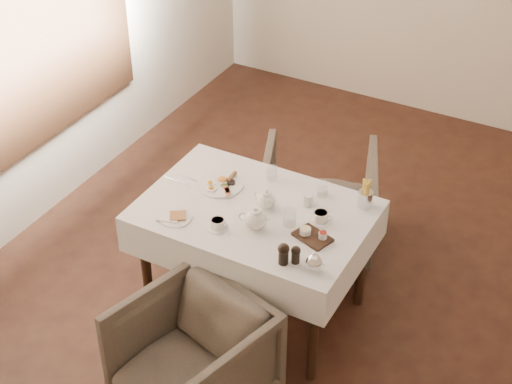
{
  "coord_description": "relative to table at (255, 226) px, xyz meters",
  "views": [
    {
      "loc": [
        1.21,
        -3.44,
        3.4
      ],
      "look_at": [
        -0.5,
        -0.28,
        0.82
      ],
      "focal_mm": 55.0,
      "sensor_mm": 36.0,
      "label": 1
    }
  ],
  "objects": [
    {
      "name": "silver_pot",
      "position": [
        0.51,
        -0.31,
        0.17
      ],
      "size": [
        0.12,
        0.11,
        0.11
      ],
      "primitive_type": null,
      "rotation": [
        0.0,
        0.0,
        -0.21
      ],
      "color": "white",
      "rests_on": "table"
    },
    {
      "name": "teacup_far",
      "position": [
        0.37,
        0.07,
        0.15
      ],
      "size": [
        0.13,
        0.13,
        0.06
      ],
      "rotation": [
        0.0,
        0.0,
        0.06
      ],
      "color": "white",
      "rests_on": "table"
    },
    {
      "name": "pepper_mill_left",
      "position": [
        0.35,
        -0.33,
        0.18
      ],
      "size": [
        0.06,
        0.06,
        0.13
      ],
      "primitive_type": null,
      "rotation": [
        0.0,
        0.0,
        -0.02
      ],
      "color": "black",
      "rests_on": "table"
    },
    {
      "name": "breakfast_plate",
      "position": [
        -0.29,
        0.11,
        0.13
      ],
      "size": [
        0.27,
        0.27,
        0.03
      ],
      "rotation": [
        0.0,
        0.0,
        -0.41
      ],
      "color": "white",
      "rests_on": "table"
    },
    {
      "name": "teapot_centre",
      "position": [
        0.05,
        0.04,
        0.18
      ],
      "size": [
        0.17,
        0.15,
        0.12
      ],
      "primitive_type": null,
      "rotation": [
        0.0,
        0.0,
        -0.23
      ],
      "color": "white",
      "rests_on": "table"
    },
    {
      "name": "pepper_mill_right",
      "position": [
        0.4,
        -0.3,
        0.17
      ],
      "size": [
        0.06,
        0.06,
        0.1
      ],
      "primitive_type": null,
      "rotation": [
        0.0,
        0.0,
        -0.14
      ],
      "color": "black",
      "rests_on": "table"
    },
    {
      "name": "armchair_far",
      "position": [
        0.06,
        0.77,
        -0.3
      ],
      "size": [
        0.95,
        0.96,
        0.68
      ],
      "primitive_type": "imported",
      "rotation": [
        0.0,
        0.0,
        3.52
      ],
      "color": "#493E35",
      "rests_on": "ground"
    },
    {
      "name": "creamer",
      "position": [
        0.25,
        0.18,
        0.15
      ],
      "size": [
        0.07,
        0.07,
        0.07
      ],
      "primitive_type": "cylinder",
      "rotation": [
        0.0,
        0.0,
        -0.17
      ],
      "color": "white",
      "rests_on": "table"
    },
    {
      "name": "table",
      "position": [
        0.0,
        0.0,
        0.0
      ],
      "size": [
        1.28,
        0.88,
        0.75
      ],
      "color": "black",
      "rests_on": "ground"
    },
    {
      "name": "side_plate",
      "position": [
        -0.35,
        -0.29,
        0.12
      ],
      "size": [
        0.19,
        0.18,
        0.02
      ],
      "rotation": [
        0.0,
        0.0,
        0.36
      ],
      "color": "white",
      "rests_on": "table"
    },
    {
      "name": "cutlery_knife",
      "position": [
        -0.53,
        0.02,
        0.12
      ],
      "size": [
        0.18,
        0.03,
        0.0
      ],
      "primitive_type": "cube",
      "rotation": [
        0.0,
        0.0,
        1.51
      ],
      "color": "silver",
      "rests_on": "table"
    },
    {
      "name": "armchair_near",
      "position": [
        0.06,
        -0.78,
        -0.32
      ],
      "size": [
        0.85,
        0.86,
        0.64
      ],
      "primitive_type": "imported",
      "rotation": [
        0.0,
        0.0,
        -0.27
      ],
      "color": "#493E35",
      "rests_on": "ground"
    },
    {
      "name": "teacup_near",
      "position": [
        -0.09,
        -0.25,
        0.14
      ],
      "size": [
        0.12,
        0.12,
        0.06
      ],
      "rotation": [
        0.0,
        0.0,
        0.1
      ],
      "color": "white",
      "rests_on": "table"
    },
    {
      "name": "fries_cup",
      "position": [
        0.53,
        0.32,
        0.2
      ],
      "size": [
        0.08,
        0.08,
        0.18
      ],
      "rotation": [
        0.0,
        0.0,
        0.15
      ],
      "color": "silver",
      "rests_on": "table"
    },
    {
      "name": "glass_left",
      "position": [
        -0.05,
        0.31,
        0.16
      ],
      "size": [
        0.07,
        0.07,
        0.09
      ],
      "primitive_type": "cylinder",
      "rotation": [
        0.0,
        0.0,
        -0.09
      ],
      "color": "silver",
      "rests_on": "table"
    },
    {
      "name": "condiment_board",
      "position": [
        0.39,
        -0.08,
        0.13
      ],
      "size": [
        0.23,
        0.19,
        0.05
      ],
      "rotation": [
        0.0,
        0.0,
        -0.33
      ],
      "color": "black",
      "rests_on": "table"
    },
    {
      "name": "teapot_front",
      "position": [
        0.08,
        -0.15,
        0.19
      ],
      "size": [
        0.2,
        0.18,
        0.14
      ],
      "primitive_type": null,
      "rotation": [
        0.0,
        0.0,
        0.26
      ],
      "color": "white",
      "rests_on": "table"
    },
    {
      "name": "glass_mid",
      "position": [
        0.23,
        -0.03,
        0.17
      ],
      "size": [
        0.07,
        0.07,
        0.1
      ],
      "primitive_type": "cylinder",
      "rotation": [
        0.0,
        0.0,
        0.08
      ],
      "color": "silver",
      "rests_on": "table"
    },
    {
      "name": "glass_right",
      "position": [
        0.28,
        0.3,
        0.16
      ],
      "size": [
        0.08,
        0.08,
        0.09
      ],
      "primitive_type": "cylinder",
      "rotation": [
        0.0,
        0.0,
        -0.33
      ],
      "color": "silver",
      "rests_on": "table"
    },
    {
      "name": "cutlery_fork",
      "position": [
        -0.5,
        0.08,
        0.12
      ],
      "size": [
        0.19,
        0.03,
        0.0
      ],
      "primitive_type": "cube",
      "rotation": [
        0.0,
        0.0,
        1.49
      ],
      "color": "silver",
      "rests_on": "table"
    }
  ]
}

